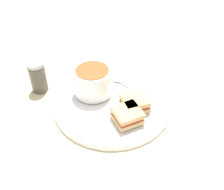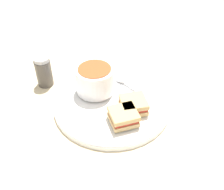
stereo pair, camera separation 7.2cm
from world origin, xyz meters
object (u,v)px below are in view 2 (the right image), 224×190
(soup_bowl, at_px, (95,79))
(sandwich_half_near, at_px, (123,116))
(sandwich_half_far, at_px, (133,105))
(spoon, at_px, (122,81))
(salt_shaker, at_px, (44,71))

(soup_bowl, bearing_deg, sandwich_half_near, -87.69)
(soup_bowl, relative_size, sandwich_half_far, 1.32)
(spoon, bearing_deg, sandwich_half_near, 138.72)
(salt_shaker, bearing_deg, soup_bowl, -47.07)
(soup_bowl, xyz_separation_m, salt_shaker, (-0.11, 0.12, -0.01))
(sandwich_half_near, distance_m, salt_shaker, 0.30)
(soup_bowl, height_order, sandwich_half_far, soup_bowl)
(soup_bowl, xyz_separation_m, spoon, (0.09, -0.00, -0.03))
(spoon, xyz_separation_m, sandwich_half_far, (-0.04, -0.12, 0.01))
(soup_bowl, height_order, salt_shaker, salt_shaker)
(sandwich_half_near, height_order, sandwich_half_far, same)
(spoon, relative_size, sandwich_half_far, 1.37)
(soup_bowl, relative_size, salt_shaker, 1.15)
(spoon, bearing_deg, sandwich_half_far, 151.44)
(soup_bowl, bearing_deg, spoon, -2.93)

